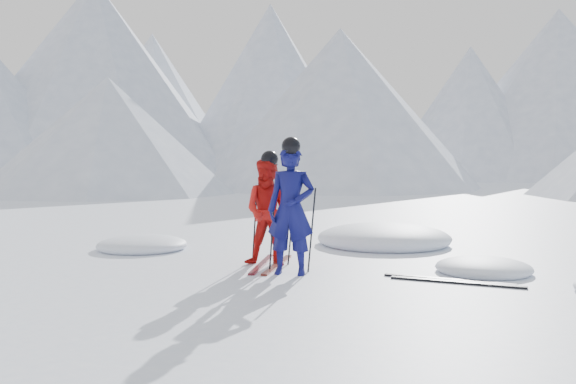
# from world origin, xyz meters

# --- Properties ---
(ground) EXTENTS (160.00, 160.00, 0.00)m
(ground) POSITION_xyz_m (0.00, 0.00, 0.00)
(ground) COLOR white
(ground) RESTS_ON ground
(mountain_range) EXTENTS (106.15, 62.94, 15.53)m
(mountain_range) POSITION_xyz_m (5.71, 35.31, 6.72)
(mountain_range) COLOR #B2BCD1
(mountain_range) RESTS_ON ground
(skier_blue) EXTENTS (0.66, 0.44, 1.79)m
(skier_blue) POSITION_xyz_m (-1.45, -0.29, 0.90)
(skier_blue) COLOR #0D0F52
(skier_blue) RESTS_ON ground
(skier_red) EXTENTS (0.81, 0.64, 1.61)m
(skier_red) POSITION_xyz_m (-1.91, 0.35, 0.81)
(skier_red) COLOR red
(skier_red) RESTS_ON ground
(pole_blue_left) EXTENTS (0.12, 0.08, 1.19)m
(pole_blue_left) POSITION_xyz_m (-1.75, -0.14, 0.60)
(pole_blue_left) COLOR black
(pole_blue_left) RESTS_ON ground
(pole_blue_right) EXTENTS (0.12, 0.07, 1.19)m
(pole_blue_right) POSITION_xyz_m (-1.20, -0.04, 0.60)
(pole_blue_right) COLOR black
(pole_blue_right) RESTS_ON ground
(pole_red_left) EXTENTS (0.11, 0.09, 1.07)m
(pole_red_left) POSITION_xyz_m (-2.21, 0.60, 0.54)
(pole_red_left) COLOR black
(pole_red_left) RESTS_ON ground
(pole_red_right) EXTENTS (0.11, 0.08, 1.07)m
(pole_red_right) POSITION_xyz_m (-1.61, 0.50, 0.54)
(pole_red_right) COLOR black
(pole_red_right) RESTS_ON ground
(ski_worn_left) EXTENTS (0.21, 1.70, 0.03)m
(ski_worn_left) POSITION_xyz_m (-2.03, 0.35, 0.01)
(ski_worn_left) COLOR black
(ski_worn_left) RESTS_ON ground
(ski_worn_right) EXTENTS (0.09, 1.70, 0.03)m
(ski_worn_right) POSITION_xyz_m (-1.79, 0.35, 0.01)
(ski_worn_right) COLOR black
(ski_worn_right) RESTS_ON ground
(ski_loose_a) EXTENTS (1.67, 0.50, 0.03)m
(ski_loose_a) POSITION_xyz_m (0.66, -0.32, 0.01)
(ski_loose_a) COLOR black
(ski_loose_a) RESTS_ON ground
(ski_loose_b) EXTENTS (1.68, 0.44, 0.03)m
(ski_loose_b) POSITION_xyz_m (0.76, -0.47, 0.01)
(ski_loose_b) COLOR black
(ski_loose_b) RESTS_ON ground
(snow_lumps) EXTENTS (8.50, 5.48, 0.55)m
(snow_lumps) POSITION_xyz_m (-0.73, 2.24, 0.00)
(snow_lumps) COLOR white
(snow_lumps) RESTS_ON ground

